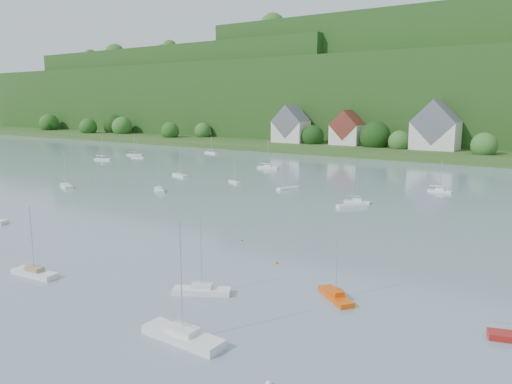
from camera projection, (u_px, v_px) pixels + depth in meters
far_shore_strip at (429, 150)px, 192.97m from camera, size 600.00×60.00×3.00m
forested_ridge at (471, 96)px, 244.70m from camera, size 620.00×181.22×69.89m
village_building_0 at (291, 127)px, 211.39m from camera, size 14.00×10.40×16.00m
village_building_1 at (347, 130)px, 199.32m from camera, size 12.00×9.36×14.00m
village_building_2 at (436, 129)px, 178.87m from camera, size 16.00×11.44×18.00m
near_sailboat_2 at (35, 272)px, 57.54m from camera, size 6.31×2.43×8.31m
near_sailboat_3 at (202, 290)px, 52.14m from camera, size 6.17×4.41×8.23m
near_sailboat_4 at (183, 335)px, 41.84m from camera, size 7.83×2.28×10.54m
near_sailboat_5 at (336, 295)px, 50.79m from camera, size 5.26×4.65×7.44m
mooring_buoy_2 at (276, 263)px, 62.04m from camera, size 0.43×0.43×0.43m
mooring_buoy_3 at (241, 241)px, 72.20m from camera, size 0.42×0.42×0.42m
far_sailboat_cluster at (326, 181)px, 124.07m from camera, size 205.69×83.98×8.71m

